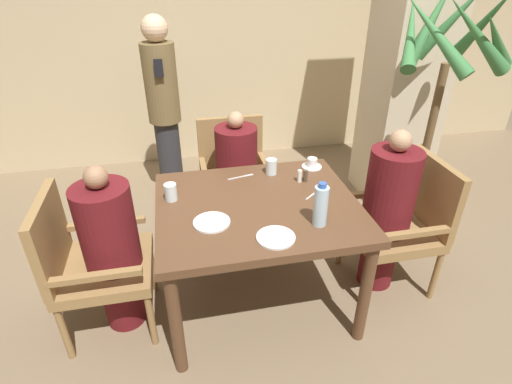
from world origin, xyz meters
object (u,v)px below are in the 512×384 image
object	(u,v)px
potted_palm	(432,124)
teacup_with_saucer	(312,164)
glass_tall_mid	(271,167)
diner_in_left_chair	(112,249)
chair_far_side	(234,172)
standing_host	(164,108)
plate_main_right	(276,237)
chair_left_side	(88,260)
glass_tall_near	(171,192)
water_bottle	(321,205)
diner_in_right_chair	(387,211)
plate_main_left	(212,222)
chair_right_side	(404,219)
diner_in_far_chair	(237,176)

from	to	relation	value
potted_palm	teacup_with_saucer	distance (m)	0.97
potted_palm	glass_tall_mid	xyz separation A→B (m)	(-1.25, -0.14, -0.16)
diner_in_left_chair	chair_far_side	world-z (taller)	diner_in_left_chair
standing_host	plate_main_right	bearing A→B (deg)	-74.05
chair_far_side	potted_palm	distance (m)	1.55
chair_left_side	glass_tall_near	size ratio (longest dim) A/B	8.79
diner_in_left_chair	glass_tall_mid	xyz separation A→B (m)	(1.03, 0.36, 0.25)
chair_far_side	water_bottle	bearing A→B (deg)	-76.66
diner_in_right_chair	chair_left_side	bearing A→B (deg)	180.00
teacup_with_saucer	standing_host	bearing A→B (deg)	131.21
plate_main_left	chair_far_side	bearing A→B (deg)	74.77
chair_right_side	glass_tall_mid	distance (m)	0.96
diner_in_right_chair	standing_host	world-z (taller)	standing_host
chair_far_side	plate_main_left	bearing A→B (deg)	-105.23
chair_left_side	teacup_with_saucer	size ratio (longest dim) A/B	6.67
plate_main_right	glass_tall_near	world-z (taller)	glass_tall_near
diner_in_right_chair	teacup_with_saucer	distance (m)	0.59
chair_far_side	chair_right_side	size ratio (longest dim) A/B	1.00
chair_far_side	teacup_with_saucer	distance (m)	0.76
potted_palm	water_bottle	distance (m)	1.37
chair_far_side	water_bottle	size ratio (longest dim) A/B	3.62
water_bottle	standing_host	bearing A→B (deg)	114.02
diner_in_left_chair	chair_right_side	world-z (taller)	diner_in_left_chair
diner_in_far_chair	glass_tall_mid	xyz separation A→B (m)	(0.17, -0.42, 0.27)
chair_far_side	diner_in_far_chair	size ratio (longest dim) A/B	0.86
potted_palm	glass_tall_mid	size ratio (longest dim) A/B	18.95
plate_main_left	water_bottle	world-z (taller)	water_bottle
chair_left_side	chair_far_side	distance (m)	1.36
diner_in_far_chair	glass_tall_near	size ratio (longest dim) A/B	10.18
standing_host	diner_in_right_chair	bearing A→B (deg)	-47.69
chair_right_side	diner_in_right_chair	bearing A→B (deg)	180.00
plate_main_left	plate_main_right	world-z (taller)	same
plate_main_right	glass_tall_mid	world-z (taller)	glass_tall_mid
chair_right_side	water_bottle	bearing A→B (deg)	-159.14
diner_in_far_chair	potted_palm	distance (m)	1.51
chair_far_side	standing_host	distance (m)	0.88
standing_host	glass_tall_near	size ratio (longest dim) A/B	15.73
chair_left_side	diner_in_far_chair	size ratio (longest dim) A/B	0.86
diner_in_left_chair	potted_palm	xyz separation A→B (m)	(2.28, 0.49, 0.41)
plate_main_left	chair_left_side	bearing A→B (deg)	168.29
chair_far_side	chair_right_side	xyz separation A→B (m)	(1.01, -0.92, 0.00)
teacup_with_saucer	glass_tall_mid	world-z (taller)	glass_tall_mid
diner_in_left_chair	teacup_with_saucer	xyz separation A→B (m)	(1.33, 0.39, 0.23)
potted_palm	plate_main_left	distance (m)	1.84
chair_right_side	diner_in_far_chair	bearing A→B (deg)	142.49
chair_left_side	chair_far_side	bearing A→B (deg)	42.31
diner_in_far_chair	plate_main_left	xyz separation A→B (m)	(-0.29, -0.92, 0.22)
chair_left_side	glass_tall_mid	size ratio (longest dim) A/B	8.79
diner_in_right_chair	plate_main_left	world-z (taller)	diner_in_right_chair
chair_right_side	chair_far_side	bearing A→B (deg)	137.69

